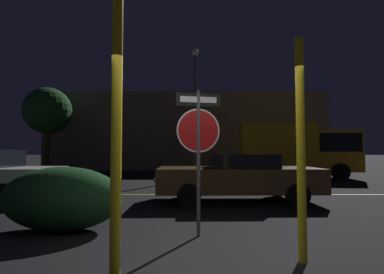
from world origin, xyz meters
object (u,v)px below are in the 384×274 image
(delivery_truck, at_px, (300,149))
(yellow_pole_right, at_px, (302,148))
(tree_0, at_px, (49,111))
(passing_car_2, at_px, (239,177))
(stop_sign, at_px, (200,134))
(hedge_bush_1, at_px, (64,198))
(yellow_pole_left, at_px, (118,117))
(street_lamp, at_px, (196,101))

(delivery_truck, bearing_deg, yellow_pole_right, -14.56)
(tree_0, bearing_deg, delivery_truck, -13.75)
(passing_car_2, xyz_separation_m, tree_0, (-10.71, 10.96, 3.35))
(stop_sign, xyz_separation_m, tree_0, (-9.52, 14.39, 2.35))
(stop_sign, bearing_deg, tree_0, 112.29)
(hedge_bush_1, xyz_separation_m, tree_0, (-7.12, 14.05, 3.48))
(yellow_pole_right, xyz_separation_m, hedge_bush_1, (-3.70, 1.50, -0.88))
(yellow_pole_right, xyz_separation_m, tree_0, (-10.82, 15.54, 2.60))
(delivery_truck, height_order, tree_0, tree_0)
(yellow_pole_left, distance_m, delivery_truck, 13.90)
(yellow_pole_left, xyz_separation_m, yellow_pole_right, (2.27, 0.43, -0.35))
(yellow_pole_left, relative_size, street_lamp, 0.53)
(passing_car_2, bearing_deg, yellow_pole_right, -179.75)
(passing_car_2, relative_size, delivery_truck, 0.76)
(delivery_truck, bearing_deg, yellow_pole_left, -22.81)
(yellow_pole_left, xyz_separation_m, passing_car_2, (2.16, 5.01, -1.10))
(passing_car_2, bearing_deg, hedge_bush_1, 129.65)
(stop_sign, relative_size, hedge_bush_1, 1.14)
(tree_0, bearing_deg, stop_sign, -56.51)
(yellow_pole_left, height_order, passing_car_2, yellow_pole_left)
(yellow_pole_left, height_order, street_lamp, street_lamp)
(stop_sign, xyz_separation_m, passing_car_2, (1.19, 3.43, -1.00))
(yellow_pole_right, height_order, street_lamp, street_lamp)
(delivery_truck, bearing_deg, passing_car_2, -25.69)
(stop_sign, height_order, hedge_bush_1, stop_sign)
(yellow_pole_right, bearing_deg, yellow_pole_left, -169.36)
(hedge_bush_1, relative_size, passing_car_2, 0.47)
(hedge_bush_1, height_order, passing_car_2, passing_car_2)
(stop_sign, bearing_deg, yellow_pole_right, -52.92)
(delivery_truck, bearing_deg, street_lamp, -80.63)
(hedge_bush_1, height_order, street_lamp, street_lamp)
(yellow_pole_right, bearing_deg, hedge_bush_1, 157.97)
(yellow_pole_right, bearing_deg, stop_sign, 138.28)
(yellow_pole_left, bearing_deg, passing_car_2, 66.67)
(hedge_bush_1, xyz_separation_m, street_lamp, (2.46, 9.95, 3.44))
(yellow_pole_left, bearing_deg, hedge_bush_1, 126.65)
(passing_car_2, height_order, tree_0, tree_0)
(hedge_bush_1, relative_size, tree_0, 0.38)
(stop_sign, relative_size, passing_car_2, 0.54)
(yellow_pole_right, distance_m, street_lamp, 11.80)
(stop_sign, distance_m, passing_car_2, 3.77)
(hedge_bush_1, xyz_separation_m, delivery_truck, (7.91, 10.37, 0.99))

